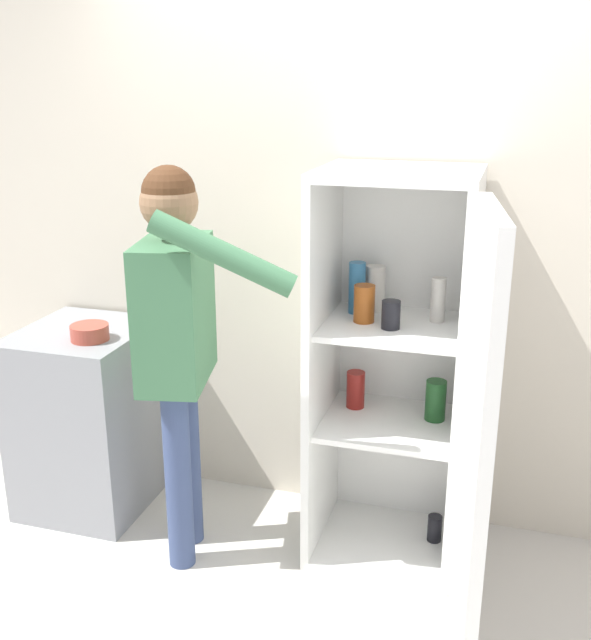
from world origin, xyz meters
name	(u,v)px	position (x,y,z in m)	size (l,w,h in m)	color
ground_plane	(309,634)	(0.00, 0.00, 0.00)	(12.00, 12.00, 0.00)	beige
wall_back	(370,250)	(0.00, 0.98, 1.27)	(7.00, 0.06, 2.55)	beige
refrigerator	(410,382)	(0.26, 0.56, 0.84)	(0.76, 1.19, 1.68)	white
person	(178,321)	(-0.66, 0.36, 1.08)	(0.73, 0.57, 1.70)	#384770
counter	(89,417)	(-1.28, 0.62, 0.44)	(0.57, 0.62, 0.89)	gray
bowl	(90,332)	(-1.17, 0.52, 0.92)	(0.17, 0.17, 0.07)	#B24738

